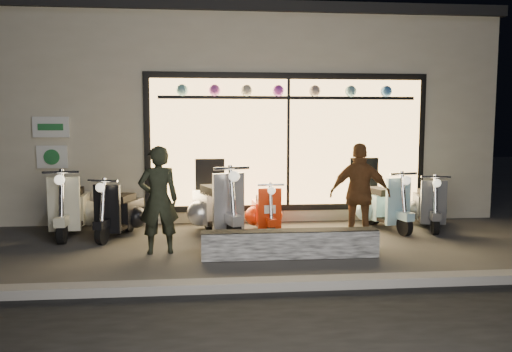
{
  "coord_description": "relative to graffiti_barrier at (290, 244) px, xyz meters",
  "views": [
    {
      "loc": [
        -0.73,
        -7.54,
        1.9
      ],
      "look_at": [
        0.05,
        0.6,
        1.05
      ],
      "focal_mm": 35.0,
      "sensor_mm": 36.0,
      "label": 1
    }
  ],
  "objects": [
    {
      "name": "man",
      "position": [
        -1.88,
        0.43,
        0.6
      ],
      "size": [
        0.64,
        0.48,
        1.59
      ],
      "primitive_type": "imported",
      "rotation": [
        0.0,
        0.0,
        3.32
      ],
      "color": "black",
      "rests_on": "ground"
    },
    {
      "name": "scooter_cream",
      "position": [
        -3.53,
        1.97,
        0.25
      ],
      "size": [
        0.55,
        1.56,
        1.11
      ],
      "rotation": [
        0.0,
        0.0,
        0.06
      ],
      "color": "black",
      "rests_on": "ground"
    },
    {
      "name": "scooter_red",
      "position": [
        -0.16,
        1.78,
        0.16
      ],
      "size": [
        0.43,
        1.24,
        0.89
      ],
      "rotation": [
        0.0,
        0.0,
        0.05
      ],
      "color": "black",
      "rests_on": "ground"
    },
    {
      "name": "scooter_silver",
      "position": [
        -1.03,
        1.71,
        0.27
      ],
      "size": [
        0.88,
        1.64,
        1.18
      ],
      "rotation": [
        0.0,
        0.0,
        0.33
      ],
      "color": "black",
      "rests_on": "ground"
    },
    {
      "name": "graffiti_barrier",
      "position": [
        0.0,
        0.0,
        0.0
      ],
      "size": [
        2.52,
        0.28,
        0.4
      ],
      "primitive_type": "cube",
      "color": "black",
      "rests_on": "ground"
    },
    {
      "name": "ground",
      "position": [
        -0.42,
        0.65,
        -0.2
      ],
      "size": [
        40.0,
        40.0,
        0.0
      ],
      "primitive_type": "plane",
      "color": "#383533",
      "rests_on": "ground"
    },
    {
      "name": "kerb",
      "position": [
        -0.42,
        -1.35,
        -0.14
      ],
      "size": [
        40.0,
        0.25,
        0.12
      ],
      "primitive_type": "cube",
      "color": "slate",
      "rests_on": "ground"
    },
    {
      "name": "scooter_black",
      "position": [
        -2.64,
        1.75,
        0.2
      ],
      "size": [
        0.69,
        1.38,
        0.99
      ],
      "rotation": [
        0.0,
        0.0,
        -0.28
      ],
      "color": "black",
      "rests_on": "ground"
    },
    {
      "name": "scooter_blue",
      "position": [
        2.01,
        1.94,
        0.22
      ],
      "size": [
        0.68,
        1.45,
        1.03
      ],
      "rotation": [
        0.0,
        0.0,
        0.23
      ],
      "color": "black",
      "rests_on": "ground"
    },
    {
      "name": "scooter_grey",
      "position": [
        2.91,
        1.93,
        0.19
      ],
      "size": [
        0.65,
        1.36,
        0.97
      ],
      "rotation": [
        0.0,
        0.0,
        -0.24
      ],
      "color": "black",
      "rests_on": "ground"
    },
    {
      "name": "shop_building",
      "position": [
        -0.42,
        5.63,
        1.9
      ],
      "size": [
        10.2,
        6.23,
        4.2
      ],
      "color": "beige",
      "rests_on": "ground"
    },
    {
      "name": "woman",
      "position": [
        1.22,
        0.68,
        0.6
      ],
      "size": [
        1.0,
        0.58,
        1.61
      ],
      "primitive_type": "imported",
      "rotation": [
        0.0,
        0.0,
        2.93
      ],
      "color": "brown",
      "rests_on": "ground"
    }
  ]
}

